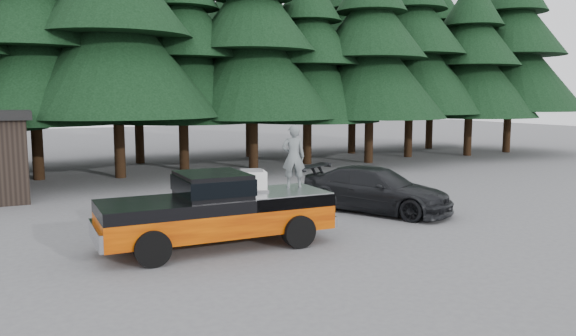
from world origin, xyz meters
name	(u,v)px	position (x,y,z in m)	size (l,w,h in m)	color
ground	(260,250)	(0.00, 0.00, 0.00)	(120.00, 120.00, 0.00)	#505053
pickup_truck	(217,221)	(-0.85, 0.78, 0.67)	(6.00, 2.04, 1.33)	#CE5400
truck_cab	(212,184)	(-0.95, 0.78, 1.62)	(1.66, 1.90, 0.59)	black
air_compressor	(252,182)	(0.22, 1.03, 1.58)	(0.74, 0.62, 0.51)	silver
man_on_bed	(293,157)	(1.44, 1.00, 2.19)	(0.63, 0.41, 1.73)	#5A6161
parked_car	(376,190)	(5.35, 2.70, 0.74)	(2.07, 5.09, 1.48)	black
treeline	(135,19)	(0.42, 17.20, 7.72)	(60.15, 16.05, 17.50)	black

